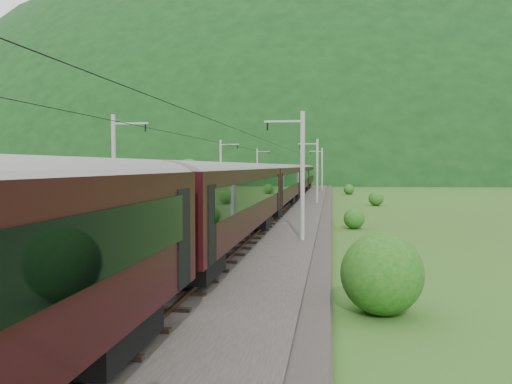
# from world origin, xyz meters

# --- Properties ---
(ground) EXTENTS (600.00, 600.00, 0.00)m
(ground) POSITION_xyz_m (0.00, 0.00, 0.00)
(ground) COLOR #2D4F18
(ground) RESTS_ON ground
(railbed) EXTENTS (14.00, 220.00, 0.30)m
(railbed) POSITION_xyz_m (0.00, 10.00, 0.15)
(railbed) COLOR #38332D
(railbed) RESTS_ON ground
(track_left) EXTENTS (2.40, 220.00, 0.27)m
(track_left) POSITION_xyz_m (-2.40, 10.00, 0.37)
(track_left) COLOR #542F24
(track_left) RESTS_ON railbed
(track_right) EXTENTS (2.40, 220.00, 0.27)m
(track_right) POSITION_xyz_m (2.40, 10.00, 0.37)
(track_right) COLOR #542F24
(track_right) RESTS_ON railbed
(catenary_left) EXTENTS (2.54, 192.28, 8.00)m
(catenary_left) POSITION_xyz_m (-6.12, 32.00, 4.50)
(catenary_left) COLOR gray
(catenary_left) RESTS_ON railbed
(catenary_right) EXTENTS (2.54, 192.28, 8.00)m
(catenary_right) POSITION_xyz_m (6.12, 32.00, 4.50)
(catenary_right) COLOR gray
(catenary_right) RESTS_ON railbed
(overhead_wires) EXTENTS (4.83, 198.00, 0.03)m
(overhead_wires) POSITION_xyz_m (0.00, 10.00, 7.10)
(overhead_wires) COLOR black
(overhead_wires) RESTS_ON ground
(mountain_main) EXTENTS (504.00, 360.00, 244.00)m
(mountain_main) POSITION_xyz_m (0.00, 260.00, 0.00)
(mountain_main) COLOR black
(mountain_main) RESTS_ON ground
(mountain_ridge) EXTENTS (336.00, 280.00, 132.00)m
(mountain_ridge) POSITION_xyz_m (-120.00, 300.00, 0.00)
(mountain_ridge) COLOR black
(mountain_ridge) RESTS_ON ground
(train) EXTENTS (3.20, 153.69, 5.57)m
(train) POSITION_xyz_m (2.40, 32.58, 3.75)
(train) COLOR black
(train) RESTS_ON ground
(hazard_post_near) EXTENTS (0.14, 0.14, 1.31)m
(hazard_post_near) POSITION_xyz_m (-0.17, 20.29, 0.96)
(hazard_post_near) COLOR red
(hazard_post_near) RESTS_ON railbed
(hazard_post_far) EXTENTS (0.15, 0.15, 1.40)m
(hazard_post_far) POSITION_xyz_m (0.69, 23.56, 1.00)
(hazard_post_far) COLOR red
(hazard_post_far) RESTS_ON railbed
(signal) EXTENTS (0.24, 0.24, 2.13)m
(signal) POSITION_xyz_m (-3.30, 48.87, 1.55)
(signal) COLOR black
(signal) RESTS_ON railbed
(vegetation_left) EXTENTS (11.66, 148.48, 6.01)m
(vegetation_left) POSITION_xyz_m (-13.69, 22.86, 2.19)
(vegetation_left) COLOR #154C14
(vegetation_left) RESTS_ON ground
(vegetation_right) EXTENTS (6.06, 100.78, 2.45)m
(vegetation_right) POSITION_xyz_m (10.81, -8.39, 1.06)
(vegetation_right) COLOR #154C14
(vegetation_right) RESTS_ON ground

